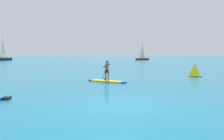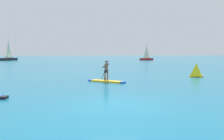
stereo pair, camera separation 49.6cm
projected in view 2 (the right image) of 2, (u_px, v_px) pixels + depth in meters
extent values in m
plane|color=#196B8C|center=(115.00, 104.00, 9.41)|extent=(440.00, 440.00, 0.00)
cube|color=black|center=(4.00, 97.00, 10.58)|extent=(0.35, 0.40, 0.14)
cube|color=yellow|center=(106.00, 81.00, 16.82)|extent=(2.54, 1.96, 0.12)
cube|color=blue|center=(91.00, 80.00, 17.49)|extent=(0.52, 0.56, 0.12)
cube|color=blue|center=(123.00, 82.00, 16.16)|extent=(0.48, 0.50, 0.12)
cylinder|color=brown|center=(105.00, 75.00, 16.84)|extent=(0.11, 0.11, 0.84)
cylinder|color=brown|center=(108.00, 75.00, 16.74)|extent=(0.11, 0.11, 0.84)
cube|color=black|center=(106.00, 71.00, 16.77)|extent=(0.34, 0.33, 0.22)
cylinder|color=brown|center=(106.00, 67.00, 16.74)|extent=(0.26, 0.26, 0.56)
sphere|color=brown|center=(106.00, 62.00, 16.70)|extent=(0.21, 0.21, 0.21)
cylinder|color=white|center=(106.00, 60.00, 16.70)|extent=(0.18, 0.18, 0.06)
cylinder|color=brown|center=(105.00, 66.00, 16.62)|extent=(0.48, 0.40, 0.40)
cylinder|color=brown|center=(107.00, 66.00, 16.89)|extent=(0.48, 0.40, 0.40)
cylinder|color=black|center=(105.00, 70.00, 17.30)|extent=(0.61, 0.42, 1.65)
cube|color=black|center=(105.00, 79.00, 17.36)|extent=(0.18, 0.21, 0.32)
pyramid|color=yellow|center=(196.00, 70.00, 20.53)|extent=(1.32, 1.32, 1.36)
torus|color=olive|center=(196.00, 76.00, 20.58)|extent=(1.35, 1.35, 0.12)
cube|color=black|center=(9.00, 59.00, 68.59)|extent=(3.83, 6.20, 0.84)
cylinder|color=#B2B2B7|center=(8.00, 47.00, 68.28)|extent=(0.12, 0.12, 6.86)
pyramid|color=beige|center=(9.00, 49.00, 68.32)|extent=(0.36, 2.69, 5.66)
cube|color=silver|center=(9.00, 57.00, 68.54)|extent=(1.92, 2.45, 0.50)
cube|color=#A51E1E|center=(146.00, 59.00, 70.96)|extent=(4.91, 2.89, 0.73)
cylinder|color=#B2B2B7|center=(147.00, 50.00, 70.71)|extent=(0.12, 0.12, 5.75)
pyramid|color=beige|center=(147.00, 51.00, 70.75)|extent=(1.78, 1.34, 4.39)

